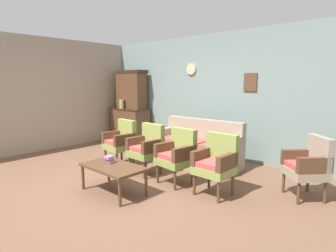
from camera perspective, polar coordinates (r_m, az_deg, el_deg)
ground_plane at (r=4.74m, az=-9.35°, el=-11.59°), size 7.68×7.68×0.00m
wall_back_with_decor at (r=6.41m, az=9.21°, el=6.17°), size 6.40×0.09×2.70m
wall_left_side at (r=7.27m, az=-25.71°, el=5.71°), size 0.06×5.20×2.70m
side_cabinet at (r=7.87m, az=-7.79°, el=0.24°), size 1.16×0.55×0.93m
cabinet_upper_hutch at (r=7.84m, az=-7.50°, el=7.44°), size 0.99×0.38×1.03m
vase_on_cabinet at (r=7.78m, az=-9.41°, el=4.45°), size 0.13×0.13×0.25m
floral_couch at (r=5.65m, az=5.69°, el=-4.66°), size 1.81×0.86×0.90m
armchair_near_couch_end at (r=5.68m, az=-9.57°, el=-2.88°), size 0.56×0.53×0.90m
armchair_near_cabinet at (r=5.08m, az=-4.31°, el=-4.20°), size 0.54×0.52×0.90m
armchair_row_middle at (r=4.59m, az=1.85°, el=-5.63°), size 0.57×0.54×0.90m
armchair_by_doorway at (r=4.20m, az=9.72°, el=-7.14°), size 0.52×0.49×0.90m
wingback_chair_by_fireplace at (r=4.48m, az=26.68°, el=-6.97°), size 0.71×0.71×0.90m
coffee_table at (r=4.31m, az=-11.10°, el=-8.47°), size 1.00×0.56×0.42m
book_stack_on_table at (r=4.45m, az=-11.84°, el=-6.66°), size 0.17×0.11×0.10m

